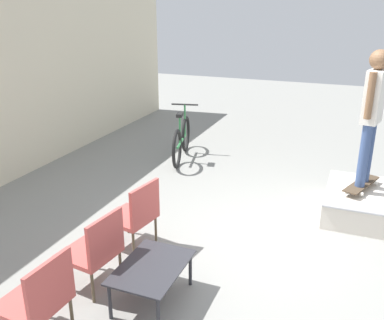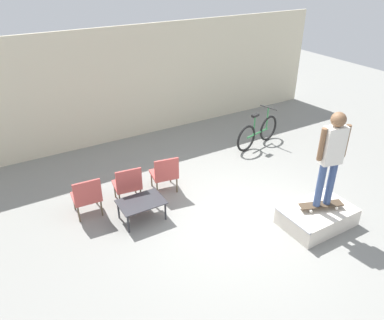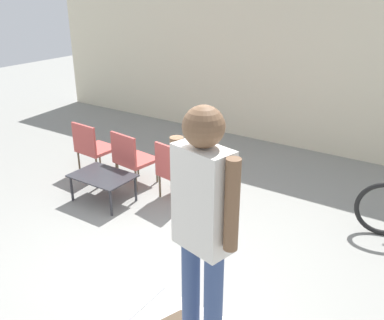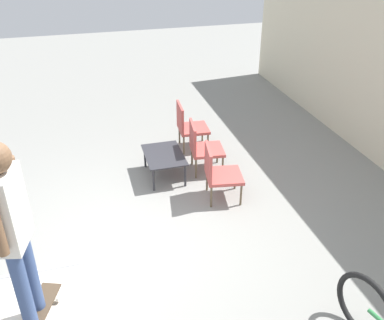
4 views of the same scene
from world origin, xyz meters
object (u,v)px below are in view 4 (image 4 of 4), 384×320
coffee_table (164,157)px  patio_chair_center (202,146)px  patio_chair_right (218,171)px  patio_chair_left (188,125)px  person_skater (11,223)px  skateboard_on_ramp (36,316)px

coffee_table → patio_chair_center: patio_chair_center is taller
coffee_table → patio_chair_right: bearing=37.5°
patio_chair_left → patio_chair_center: bearing=-176.3°
person_skater → coffee_table: person_skater is taller
patio_chair_left → patio_chair_center: size_ratio=1.00×
person_skater → patio_chair_center: 3.92m
person_skater → coffee_table: (-2.83, 1.84, -1.18)m
patio_chair_center → patio_chair_right: 0.84m
patio_chair_left → patio_chair_center: same height
skateboard_on_ramp → patio_chair_left: patio_chair_left is taller
patio_chair_right → patio_chair_left: bearing=9.3°
patio_chair_center → person_skater: bearing=146.0°
patio_chair_right → skateboard_on_ramp: bearing=138.2°
skateboard_on_ramp → patio_chair_left: size_ratio=0.98×
person_skater → patio_chair_center: size_ratio=2.12×
coffee_table → patio_chair_left: size_ratio=1.00×
coffee_table → patio_chair_left: patio_chair_left is taller
skateboard_on_ramp → patio_chair_center: size_ratio=0.98×
patio_chair_right → patio_chair_center: bearing=9.3°
person_skater → patio_chair_right: person_skater is taller
patio_chair_center → coffee_table: bearing=98.1°
coffee_table → person_skater: bearing=-33.0°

